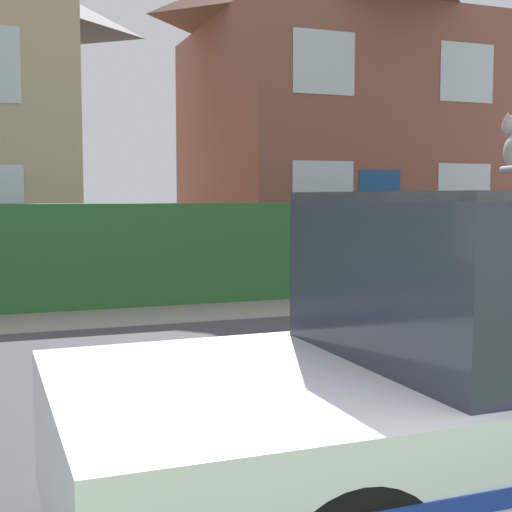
% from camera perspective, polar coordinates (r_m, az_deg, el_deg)
% --- Properties ---
extents(road_strip, '(28.00, 6.63, 0.01)m').
position_cam_1_polar(road_strip, '(5.34, -7.13, -11.97)').
color(road_strip, '#424247').
rests_on(road_strip, ground).
extents(garden_hedge, '(13.73, 0.73, 1.44)m').
position_cam_1_polar(garden_hedge, '(10.44, -6.94, 0.26)').
color(garden_hedge, '#2D662D').
rests_on(garden_hedge, ground).
extents(house_right, '(6.73, 7.09, 8.10)m').
position_cam_1_polar(house_right, '(18.98, 5.81, 12.65)').
color(house_right, brown).
rests_on(house_right, ground).
extents(wheelie_bin, '(0.80, 0.78, 1.18)m').
position_cam_1_polar(wheelie_bin, '(13.27, 11.07, 0.64)').
color(wheelie_bin, black).
rests_on(wheelie_bin, ground).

